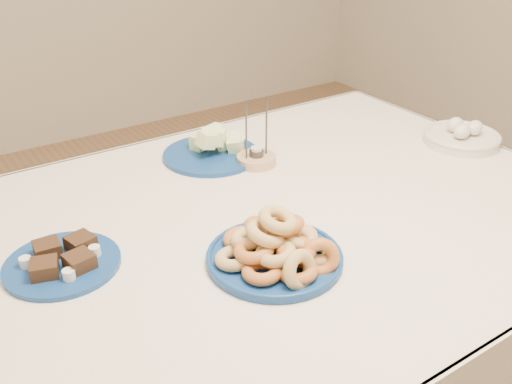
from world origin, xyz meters
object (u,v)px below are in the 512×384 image
(candle_holder, at_px, (256,158))
(melon_plate, at_px, (214,148))
(donut_platter, at_px, (277,249))
(brownie_plate, at_px, (63,261))
(egg_bowl, at_px, (462,136))
(dining_table, at_px, (244,261))

(candle_holder, bearing_deg, melon_plate, 122.32)
(donut_platter, relative_size, melon_plate, 0.84)
(candle_holder, bearing_deg, brownie_plate, -162.96)
(brownie_plate, bearing_deg, donut_platter, -32.12)
(donut_platter, xyz_separation_m, egg_bowl, (0.80, 0.18, -0.01))
(dining_table, bearing_deg, donut_platter, -99.76)
(melon_plate, xyz_separation_m, candle_holder, (0.07, -0.11, -0.01))
(candle_holder, xyz_separation_m, egg_bowl, (0.57, -0.22, 0.01))
(candle_holder, bearing_deg, donut_platter, -118.91)
(dining_table, xyz_separation_m, donut_platter, (-0.03, -0.17, 0.14))
(melon_plate, bearing_deg, brownie_plate, -150.82)
(candle_holder, bearing_deg, egg_bowl, -20.89)
(dining_table, bearing_deg, egg_bowl, 1.35)
(brownie_plate, distance_m, egg_bowl, 1.16)
(donut_platter, relative_size, egg_bowl, 1.13)
(donut_platter, xyz_separation_m, candle_holder, (0.22, 0.40, -0.01))
(donut_platter, distance_m, candle_holder, 0.46)
(donut_platter, xyz_separation_m, brownie_plate, (-0.36, 0.22, -0.02))
(melon_plate, relative_size, brownie_plate, 1.37)
(dining_table, relative_size, egg_bowl, 6.78)
(melon_plate, distance_m, brownie_plate, 0.59)
(egg_bowl, bearing_deg, dining_table, -178.65)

